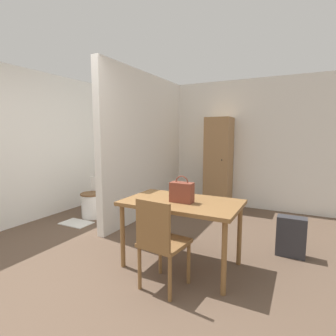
% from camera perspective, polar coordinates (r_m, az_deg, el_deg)
% --- Properties ---
extents(ground_plane, '(16.00, 16.00, 0.00)m').
position_cam_1_polar(ground_plane, '(2.81, -22.21, -24.44)').
color(ground_plane, brown).
extents(wall_back, '(5.23, 0.12, 2.50)m').
position_cam_1_polar(wall_back, '(5.64, 7.96, 5.23)').
color(wall_back, white).
rests_on(wall_back, ground_plane).
extents(wall_left, '(0.12, 4.75, 2.50)m').
position_cam_1_polar(wall_left, '(5.28, -22.85, 4.57)').
color(wall_left, white).
rests_on(wall_left, ground_plane).
extents(partition_wall, '(0.12, 2.52, 2.50)m').
position_cam_1_polar(partition_wall, '(4.72, -4.73, 4.86)').
color(partition_wall, white).
rests_on(partition_wall, ground_plane).
extents(dining_table, '(1.25, 0.76, 0.74)m').
position_cam_1_polar(dining_table, '(2.88, 3.01, -8.65)').
color(dining_table, brown).
rests_on(dining_table, ground_plane).
extents(wooden_chair, '(0.44, 0.44, 0.88)m').
position_cam_1_polar(wooden_chair, '(2.51, -1.66, -15.51)').
color(wooden_chair, brown).
rests_on(wooden_chair, ground_plane).
extents(toilet, '(0.40, 0.55, 0.69)m').
position_cam_1_polar(toilet, '(4.86, -15.67, -6.71)').
color(toilet, white).
rests_on(toilet, ground_plane).
extents(handbag, '(0.24, 0.12, 0.29)m').
position_cam_1_polar(handbag, '(2.79, 3.01, -5.23)').
color(handbag, brown).
rests_on(handbag, dining_table).
extents(wooden_cabinet, '(0.48, 0.48, 1.78)m').
position_cam_1_polar(wooden_cabinet, '(5.25, 10.92, 1.05)').
color(wooden_cabinet, '#997047').
rests_on(wooden_cabinet, ground_plane).
extents(bath_mat, '(0.50, 0.33, 0.01)m').
position_cam_1_polar(bath_mat, '(4.64, -19.34, -11.24)').
color(bath_mat, silver).
rests_on(bath_mat, ground_plane).
extents(space_heater, '(0.33, 0.17, 0.48)m').
position_cam_1_polar(space_heater, '(3.56, 25.22, -13.33)').
color(space_heater, '#2D2D33').
rests_on(space_heater, ground_plane).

